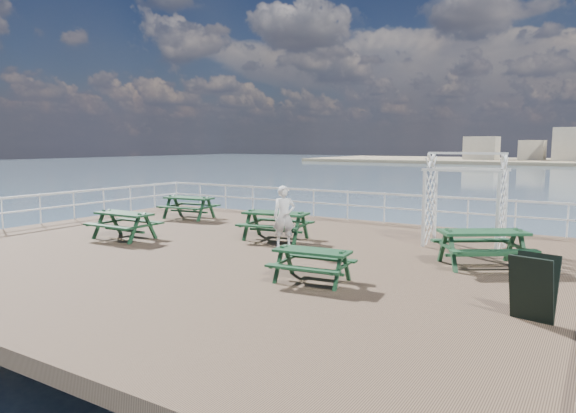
# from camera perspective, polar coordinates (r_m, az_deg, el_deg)

# --- Properties ---
(ground) EXTENTS (18.00, 14.00, 0.30)m
(ground) POSITION_cam_1_polar(r_m,az_deg,el_deg) (13.91, -5.55, -5.55)
(ground) COLOR brown
(ground) RESTS_ON ground
(railing) EXTENTS (17.77, 13.76, 1.10)m
(railing) POSITION_cam_1_polar(r_m,az_deg,el_deg) (15.86, -0.17, -0.22)
(railing) COLOR white
(railing) RESTS_ON ground
(picnic_table_a) EXTENTS (2.07, 1.74, 0.93)m
(picnic_table_a) POSITION_cam_1_polar(r_m,az_deg,el_deg) (20.15, -10.97, 0.39)
(picnic_table_a) COLOR #153C22
(picnic_table_a) RESTS_ON ground
(picnic_table_b) EXTENTS (2.15, 1.84, 0.94)m
(picnic_table_b) POSITION_cam_1_polar(r_m,az_deg,el_deg) (15.39, -1.38, -1.47)
(picnic_table_b) COLOR #153C22
(picnic_table_b) RESTS_ON ground
(picnic_table_c) EXTENTS (2.52, 2.42, 0.96)m
(picnic_table_c) POSITION_cam_1_polar(r_m,az_deg,el_deg) (12.84, 20.82, -3.56)
(picnic_table_c) COLOR #153C22
(picnic_table_c) RESTS_ON ground
(picnic_table_d) EXTENTS (1.88, 1.52, 0.91)m
(picnic_table_d) POSITION_cam_1_polar(r_m,az_deg,el_deg) (16.29, -17.76, -1.41)
(picnic_table_d) COLOR #153C22
(picnic_table_d) RESTS_ON ground
(picnic_table_e) EXTENTS (1.71, 1.44, 0.77)m
(picnic_table_e) POSITION_cam_1_polar(r_m,az_deg,el_deg) (10.71, 2.70, -5.80)
(picnic_table_e) COLOR #153C22
(picnic_table_e) RESTS_ON ground
(trellis_arbor) EXTENTS (2.14, 1.18, 2.64)m
(trellis_arbor) POSITION_cam_1_polar(r_m,az_deg,el_deg) (14.99, 19.02, 0.12)
(trellis_arbor) COLOR white
(trellis_arbor) RESTS_ON ground
(sandwich_board) EXTENTS (0.76, 0.62, 1.10)m
(sandwich_board) POSITION_cam_1_polar(r_m,az_deg,el_deg) (9.28, 25.60, -8.22)
(sandwich_board) COLOR black
(sandwich_board) RESTS_ON ground
(person) EXTENTS (0.74, 0.72, 1.71)m
(person) POSITION_cam_1_polar(r_m,az_deg,el_deg) (14.23, -0.43, -1.13)
(person) COLOR white
(person) RESTS_ON ground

